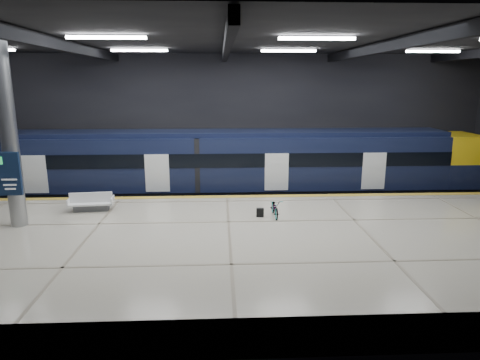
{
  "coord_description": "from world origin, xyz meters",
  "views": [
    {
      "loc": [
        -0.32,
        -16.95,
        6.46
      ],
      "look_at": [
        0.57,
        1.5,
        2.2
      ],
      "focal_mm": 32.0,
      "sensor_mm": 36.0,
      "label": 1
    }
  ],
  "objects": [
    {
      "name": "rails",
      "position": [
        0.0,
        5.5,
        0.08
      ],
      "size": [
        30.0,
        1.52,
        0.16
      ],
      "color": "gray",
      "rests_on": "ground"
    },
    {
      "name": "room_shell",
      "position": [
        -0.0,
        0.0,
        5.72
      ],
      "size": [
        30.1,
        16.1,
        8.05
      ],
      "color": "black",
      "rests_on": "ground"
    },
    {
      "name": "safety_strip",
      "position": [
        0.0,
        2.75,
        1.11
      ],
      "size": [
        30.0,
        0.4,
        0.01
      ],
      "primitive_type": "cube",
      "color": "gold",
      "rests_on": "platform"
    },
    {
      "name": "bicycle",
      "position": [
        1.9,
        -0.41,
        1.47
      ],
      "size": [
        0.54,
        1.44,
        0.75
      ],
      "primitive_type": "imported",
      "rotation": [
        0.0,
        0.0,
        0.03
      ],
      "color": "#99999E",
      "rests_on": "platform"
    },
    {
      "name": "info_column",
      "position": [
        -8.0,
        -1.03,
        4.46
      ],
      "size": [
        0.9,
        0.78,
        6.9
      ],
      "color": "#9EA0A5",
      "rests_on": "platform"
    },
    {
      "name": "bench",
      "position": [
        -5.78,
        0.77,
        1.38
      ],
      "size": [
        1.88,
        0.91,
        0.8
      ],
      "rotation": [
        0.0,
        0.0,
        0.09
      ],
      "color": "#595B60",
      "rests_on": "platform"
    },
    {
      "name": "train",
      "position": [
        1.35,
        5.5,
        2.06
      ],
      "size": [
        29.4,
        2.84,
        3.79
      ],
      "color": "black",
      "rests_on": "ground"
    },
    {
      "name": "pannier_bag",
      "position": [
        1.3,
        -0.41,
        1.28
      ],
      "size": [
        0.32,
        0.22,
        0.35
      ],
      "primitive_type": "cube",
      "rotation": [
        0.0,
        0.0,
        -0.12
      ],
      "color": "black",
      "rests_on": "platform"
    },
    {
      "name": "ground",
      "position": [
        0.0,
        0.0,
        0.0
      ],
      "size": [
        30.0,
        30.0,
        0.0
      ],
      "primitive_type": "plane",
      "color": "black",
      "rests_on": "ground"
    },
    {
      "name": "platform",
      "position": [
        0.0,
        -2.5,
        0.55
      ],
      "size": [
        30.0,
        11.0,
        1.1
      ],
      "primitive_type": "cube",
      "color": "beige",
      "rests_on": "ground"
    }
  ]
}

